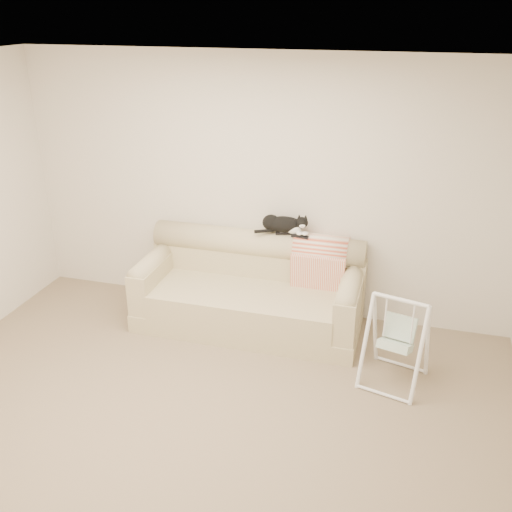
{
  "coord_description": "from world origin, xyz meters",
  "views": [
    {
      "loc": [
        1.4,
        -3.23,
        2.98
      ],
      "look_at": [
        0.13,
        1.27,
        0.9
      ],
      "focal_mm": 40.0,
      "sensor_mm": 36.0,
      "label": 1
    }
  ],
  "objects_px": {
    "sofa": "(251,291)",
    "tuxedo_cat": "(284,224)",
    "remote_a": "(285,233)",
    "baby_swing": "(397,340)",
    "remote_b": "(300,237)"
  },
  "relations": [
    {
      "from": "remote_a",
      "to": "baby_swing",
      "type": "distance_m",
      "value": 1.54
    },
    {
      "from": "baby_swing",
      "to": "remote_a",
      "type": "bearing_deg",
      "value": 143.53
    },
    {
      "from": "remote_b",
      "to": "baby_swing",
      "type": "relative_size",
      "value": 0.22
    },
    {
      "from": "sofa",
      "to": "tuxedo_cat",
      "type": "xyz_separation_m",
      "value": [
        0.27,
        0.24,
        0.65
      ]
    },
    {
      "from": "remote_a",
      "to": "tuxedo_cat",
      "type": "bearing_deg",
      "value": -171.0
    },
    {
      "from": "sofa",
      "to": "remote_a",
      "type": "bearing_deg",
      "value": 41.31
    },
    {
      "from": "remote_a",
      "to": "tuxedo_cat",
      "type": "height_order",
      "value": "tuxedo_cat"
    },
    {
      "from": "remote_b",
      "to": "tuxedo_cat",
      "type": "distance_m",
      "value": 0.2
    },
    {
      "from": "remote_a",
      "to": "remote_b",
      "type": "distance_m",
      "value": 0.17
    },
    {
      "from": "remote_a",
      "to": "remote_b",
      "type": "relative_size",
      "value": 1.07
    },
    {
      "from": "remote_a",
      "to": "tuxedo_cat",
      "type": "xyz_separation_m",
      "value": [
        -0.01,
        -0.0,
        0.09
      ]
    },
    {
      "from": "sofa",
      "to": "remote_b",
      "type": "xyz_separation_m",
      "value": [
        0.44,
        0.2,
        0.56
      ]
    },
    {
      "from": "remote_b",
      "to": "tuxedo_cat",
      "type": "relative_size",
      "value": 0.33
    },
    {
      "from": "sofa",
      "to": "remote_b",
      "type": "distance_m",
      "value": 0.74
    },
    {
      "from": "remote_b",
      "to": "remote_a",
      "type": "bearing_deg",
      "value": 163.08
    }
  ]
}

